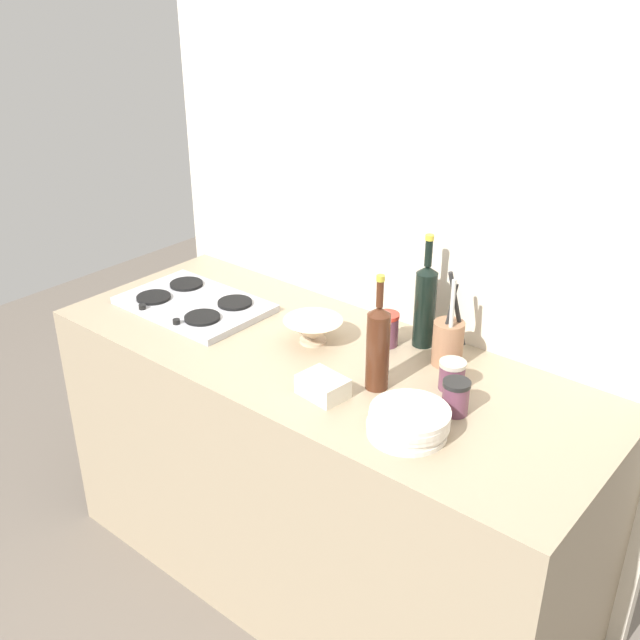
{
  "coord_description": "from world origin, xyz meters",
  "views": [
    {
      "loc": [
        1.27,
        -1.53,
        2.01
      ],
      "look_at": [
        0.0,
        0.0,
        1.02
      ],
      "focal_mm": 41.8,
      "sensor_mm": 36.0,
      "label": 1
    }
  ],
  "objects_px": {
    "condiment_jar_front": "(452,375)",
    "condiment_jar_rear": "(456,397)",
    "stovetop_hob": "(194,304)",
    "butter_dish": "(323,386)",
    "plate_stack": "(408,422)",
    "wine_bottle_mid_left": "(378,346)",
    "utensil_crock": "(448,341)",
    "condiment_jar_spare": "(387,329)",
    "mixing_bowl": "(313,330)",
    "wine_bottle_leftmost": "(425,304)"
  },
  "relations": [
    {
      "from": "plate_stack",
      "to": "condiment_jar_front",
      "type": "xyz_separation_m",
      "value": [
        -0.03,
        0.26,
        0.01
      ]
    },
    {
      "from": "utensil_crock",
      "to": "condiment_jar_rear",
      "type": "bearing_deg",
      "value": -54.49
    },
    {
      "from": "utensil_crock",
      "to": "condiment_jar_front",
      "type": "height_order",
      "value": "utensil_crock"
    },
    {
      "from": "stovetop_hob",
      "to": "wine_bottle_mid_left",
      "type": "relative_size",
      "value": 1.45
    },
    {
      "from": "plate_stack",
      "to": "condiment_jar_rear",
      "type": "bearing_deg",
      "value": 75.29
    },
    {
      "from": "plate_stack",
      "to": "wine_bottle_mid_left",
      "type": "bearing_deg",
      "value": 145.77
    },
    {
      "from": "utensil_crock",
      "to": "butter_dish",
      "type": "bearing_deg",
      "value": -114.59
    },
    {
      "from": "stovetop_hob",
      "to": "butter_dish",
      "type": "distance_m",
      "value": 0.72
    },
    {
      "from": "wine_bottle_leftmost",
      "to": "condiment_jar_rear",
      "type": "distance_m",
      "value": 0.4
    },
    {
      "from": "mixing_bowl",
      "to": "utensil_crock",
      "type": "relative_size",
      "value": 0.64
    },
    {
      "from": "plate_stack",
      "to": "condiment_jar_front",
      "type": "bearing_deg",
      "value": 96.31
    },
    {
      "from": "wine_bottle_leftmost",
      "to": "utensil_crock",
      "type": "xyz_separation_m",
      "value": [
        0.12,
        -0.06,
        -0.06
      ]
    },
    {
      "from": "wine_bottle_mid_left",
      "to": "mixing_bowl",
      "type": "relative_size",
      "value": 1.82
    },
    {
      "from": "utensil_crock",
      "to": "condiment_jar_spare",
      "type": "height_order",
      "value": "utensil_crock"
    },
    {
      "from": "condiment_jar_spare",
      "to": "condiment_jar_rear",
      "type": "bearing_deg",
      "value": -28.78
    },
    {
      "from": "condiment_jar_spare",
      "to": "mixing_bowl",
      "type": "bearing_deg",
      "value": -144.75
    },
    {
      "from": "stovetop_hob",
      "to": "wine_bottle_leftmost",
      "type": "relative_size",
      "value": 1.37
    },
    {
      "from": "wine_bottle_leftmost",
      "to": "condiment_jar_spare",
      "type": "xyz_separation_m",
      "value": [
        -0.09,
        -0.07,
        -0.09
      ]
    },
    {
      "from": "butter_dish",
      "to": "plate_stack",
      "type": "bearing_deg",
      "value": -0.47
    },
    {
      "from": "stovetop_hob",
      "to": "utensil_crock",
      "type": "relative_size",
      "value": 1.69
    },
    {
      "from": "wine_bottle_leftmost",
      "to": "condiment_jar_front",
      "type": "height_order",
      "value": "wine_bottle_leftmost"
    },
    {
      "from": "utensil_crock",
      "to": "wine_bottle_mid_left",
      "type": "bearing_deg",
      "value": -108.59
    },
    {
      "from": "utensil_crock",
      "to": "condiment_jar_rear",
      "type": "xyz_separation_m",
      "value": [
        0.15,
        -0.22,
        -0.03
      ]
    },
    {
      "from": "mixing_bowl",
      "to": "utensil_crock",
      "type": "distance_m",
      "value": 0.42
    },
    {
      "from": "plate_stack",
      "to": "utensil_crock",
      "type": "distance_m",
      "value": 0.39
    },
    {
      "from": "butter_dish",
      "to": "condiment_jar_front",
      "type": "distance_m",
      "value": 0.36
    },
    {
      "from": "stovetop_hob",
      "to": "condiment_jar_front",
      "type": "xyz_separation_m",
      "value": [
        0.96,
        0.11,
        0.03
      ]
    },
    {
      "from": "utensil_crock",
      "to": "condiment_jar_spare",
      "type": "xyz_separation_m",
      "value": [
        -0.21,
        -0.02,
        -0.02
      ]
    },
    {
      "from": "plate_stack",
      "to": "butter_dish",
      "type": "height_order",
      "value": "plate_stack"
    },
    {
      "from": "mixing_bowl",
      "to": "plate_stack",
      "type": "bearing_deg",
      "value": -23.95
    },
    {
      "from": "mixing_bowl",
      "to": "wine_bottle_mid_left",
      "type": "bearing_deg",
      "value": -16.58
    },
    {
      "from": "wine_bottle_leftmost",
      "to": "wine_bottle_mid_left",
      "type": "relative_size",
      "value": 1.06
    },
    {
      "from": "wine_bottle_leftmost",
      "to": "mixing_bowl",
      "type": "height_order",
      "value": "wine_bottle_leftmost"
    },
    {
      "from": "butter_dish",
      "to": "condiment_jar_front",
      "type": "xyz_separation_m",
      "value": [
        0.25,
        0.26,
        0.01
      ]
    },
    {
      "from": "condiment_jar_front",
      "to": "condiment_jar_spare",
      "type": "xyz_separation_m",
      "value": [
        -0.29,
        0.1,
        0.01
      ]
    },
    {
      "from": "mixing_bowl",
      "to": "condiment_jar_front",
      "type": "height_order",
      "value": "condiment_jar_front"
    },
    {
      "from": "mixing_bowl",
      "to": "condiment_jar_rear",
      "type": "xyz_separation_m",
      "value": [
        0.55,
        -0.07,
        0.01
      ]
    },
    {
      "from": "wine_bottle_leftmost",
      "to": "mixing_bowl",
      "type": "bearing_deg",
      "value": -143.22
    },
    {
      "from": "stovetop_hob",
      "to": "butter_dish",
      "type": "height_order",
      "value": "butter_dish"
    },
    {
      "from": "butter_dish",
      "to": "condiment_jar_rear",
      "type": "distance_m",
      "value": 0.36
    },
    {
      "from": "condiment_jar_front",
      "to": "condiment_jar_rear",
      "type": "relative_size",
      "value": 0.89
    },
    {
      "from": "plate_stack",
      "to": "butter_dish",
      "type": "xyz_separation_m",
      "value": [
        -0.28,
        0.0,
        -0.01
      ]
    },
    {
      "from": "condiment_jar_front",
      "to": "condiment_jar_rear",
      "type": "bearing_deg",
      "value": -55.13
    },
    {
      "from": "wine_bottle_mid_left",
      "to": "condiment_jar_front",
      "type": "relative_size",
      "value": 4.01
    },
    {
      "from": "butter_dish",
      "to": "condiment_jar_spare",
      "type": "height_order",
      "value": "condiment_jar_spare"
    },
    {
      "from": "utensil_crock",
      "to": "condiment_jar_front",
      "type": "distance_m",
      "value": 0.15
    },
    {
      "from": "wine_bottle_mid_left",
      "to": "mixing_bowl",
      "type": "xyz_separation_m",
      "value": [
        -0.31,
        0.09,
        -0.09
      ]
    },
    {
      "from": "condiment_jar_spare",
      "to": "wine_bottle_mid_left",
      "type": "bearing_deg",
      "value": -60.99
    },
    {
      "from": "condiment_jar_front",
      "to": "condiment_jar_rear",
      "type": "height_order",
      "value": "condiment_jar_rear"
    },
    {
      "from": "wine_bottle_mid_left",
      "to": "condiment_jar_spare",
      "type": "relative_size",
      "value": 3.2
    }
  ]
}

